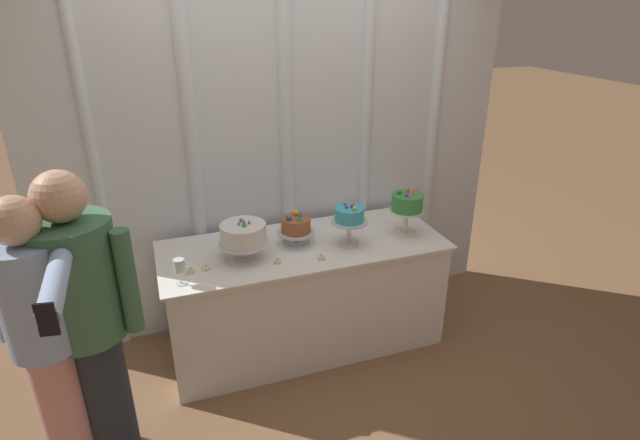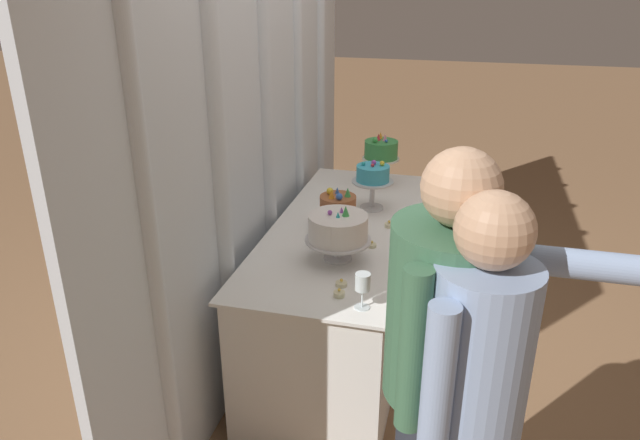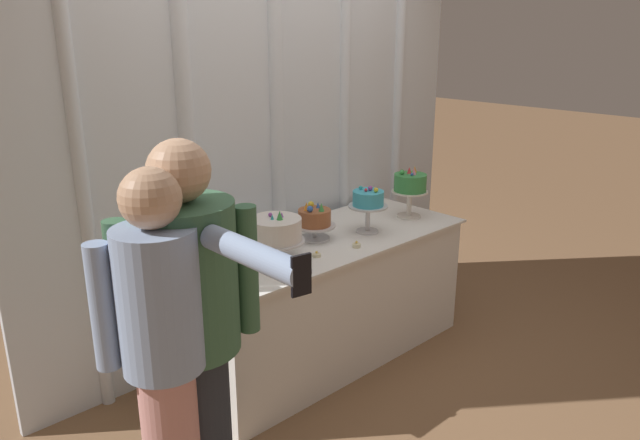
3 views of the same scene
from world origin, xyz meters
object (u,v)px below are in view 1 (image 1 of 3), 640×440
(tealight_far_right, at_px, (321,258))
(guest_girl_blue_dress, at_px, (44,339))
(wine_glass, at_px, (179,266))
(tealight_near_left, at_px, (206,268))
(cake_display_leftmost, at_px, (243,235))
(guest_man_dark_suit, at_px, (86,320))
(cake_table, at_px, (304,294))
(cake_display_midleft, at_px, (296,227))
(cake_display_midright, at_px, (349,217))
(cake_display_rightmost, at_px, (407,205))
(tealight_near_right, at_px, (278,261))
(tealight_far_left, at_px, (191,271))

(tealight_far_right, height_order, guest_girl_blue_dress, guest_girl_blue_dress)
(wine_glass, xyz_separation_m, tealight_near_left, (0.15, 0.12, -0.10))
(cake_display_leftmost, bearing_deg, guest_man_dark_suit, -148.05)
(cake_table, bearing_deg, cake_display_midleft, 144.97)
(cake_table, relative_size, cake_display_midright, 6.47)
(cake_table, bearing_deg, cake_display_rightmost, -6.51)
(cake_display_midright, relative_size, tealight_far_right, 6.01)
(cake_table, relative_size, wine_glass, 11.88)
(tealight_near_right, bearing_deg, cake_display_rightmost, 6.57)
(cake_display_rightmost, relative_size, tealight_near_right, 6.72)
(cake_table, height_order, guest_girl_blue_dress, guest_girl_blue_dress)
(cake_display_leftmost, distance_m, tealight_far_left, 0.37)
(cake_display_midright, bearing_deg, cake_display_midleft, 158.31)
(cake_display_midleft, height_order, tealight_far_left, cake_display_midleft)
(cake_table, bearing_deg, guest_girl_blue_dress, -154.11)
(tealight_far_right, bearing_deg, cake_display_midleft, 106.77)
(cake_display_midright, xyz_separation_m, tealight_near_right, (-0.50, -0.09, -0.18))
(tealight_far_right, bearing_deg, cake_display_rightmost, 13.20)
(tealight_near_left, distance_m, guest_man_dark_suit, 0.77)
(tealight_near_right, bearing_deg, tealight_far_left, 174.34)
(cake_display_rightmost, bearing_deg, tealight_near_right, -173.43)
(cake_display_midleft, height_order, wine_glass, cake_display_midleft)
(cake_display_leftmost, height_order, tealight_far_left, cake_display_leftmost)
(cake_table, distance_m, tealight_near_left, 0.76)
(guest_girl_blue_dress, bearing_deg, cake_display_midright, 19.21)
(cake_table, height_order, wine_glass, wine_glass)
(wine_glass, relative_size, tealight_near_right, 3.18)
(cake_table, xyz_separation_m, tealight_near_right, (-0.22, -0.19, 0.39))
(cake_display_midright, distance_m, cake_display_rightmost, 0.42)
(tealight_near_left, bearing_deg, wine_glass, -142.12)
(cake_display_leftmost, height_order, tealight_near_left, cake_display_leftmost)
(tealight_far_left, xyz_separation_m, tealight_far_right, (0.77, -0.10, -0.00))
(wine_glass, height_order, tealight_near_left, wine_glass)
(cake_display_midright, distance_m, wine_glass, 1.09)
(guest_man_dark_suit, height_order, guest_girl_blue_dress, guest_man_dark_suit)
(cake_display_midright, bearing_deg, tealight_far_right, -150.24)
(tealight_far_left, bearing_deg, tealight_near_left, 6.62)
(tealight_far_left, relative_size, tealight_near_left, 0.95)
(cake_table, distance_m, cake_display_rightmost, 0.92)
(cake_display_midleft, height_order, guest_girl_blue_dress, guest_girl_blue_dress)
(tealight_near_right, distance_m, tealight_far_right, 0.27)
(wine_glass, xyz_separation_m, tealight_far_right, (0.84, 0.01, -0.10))
(cake_display_leftmost, distance_m, wine_glass, 0.45)
(cake_display_leftmost, relative_size, guest_girl_blue_dress, 0.20)
(wine_glass, bearing_deg, cake_display_leftmost, 25.61)
(cake_display_midright, relative_size, guest_man_dark_suit, 0.18)
(cake_display_midright, bearing_deg, cake_display_rightmost, 2.48)
(cake_display_midleft, bearing_deg, guest_girl_blue_dress, -152.52)
(cake_display_midright, bearing_deg, guest_girl_blue_dress, -160.79)
(cake_display_rightmost, distance_m, tealight_near_left, 1.36)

